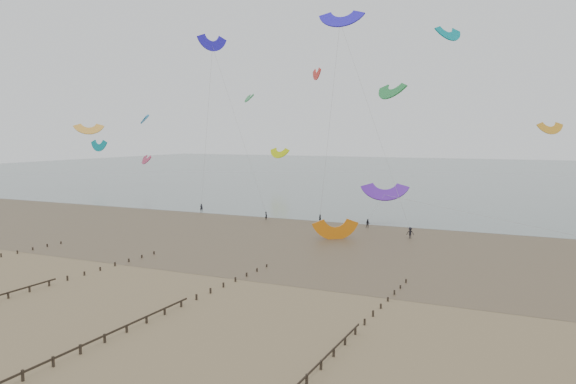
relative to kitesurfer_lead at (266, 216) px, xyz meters
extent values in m
plane|color=brown|center=(14.29, -47.25, -0.83)|extent=(500.00, 500.00, 0.00)
plane|color=#475654|center=(14.29, 152.75, -0.80)|extent=(500.00, 500.00, 0.00)
plane|color=#473A28|center=(14.29, -12.25, -0.81)|extent=(500.00, 500.00, 0.00)
ellipsoid|color=slate|center=(-3.71, -25.25, -0.82)|extent=(23.60, 14.36, 0.01)
ellipsoid|color=slate|center=(26.29, -9.25, -0.82)|extent=(33.64, 18.32, 0.01)
ellipsoid|color=slate|center=(-25.71, -7.25, -0.82)|extent=(26.95, 14.22, 0.01)
cube|color=black|center=(-17.71, -45.78, -0.59)|extent=(0.16, 0.16, 0.57)
cube|color=black|center=(-17.71, -43.15, -0.61)|extent=(0.16, 0.16, 0.54)
cube|color=black|center=(-17.71, -40.52, -0.62)|extent=(0.16, 0.16, 0.51)
cube|color=black|center=(-17.71, -37.88, -0.64)|extent=(0.16, 0.16, 0.48)
cube|color=black|center=(-17.71, -35.25, -0.65)|extent=(0.16, 0.16, 0.45)
cube|color=black|center=(0.29, -58.94, -0.52)|extent=(0.16, 0.16, 0.71)
cube|color=black|center=(0.29, -56.31, -0.53)|extent=(0.16, 0.16, 0.68)
cube|color=black|center=(0.29, -53.67, -0.55)|extent=(0.16, 0.16, 0.65)
cube|color=black|center=(0.29, -51.04, -0.56)|extent=(0.16, 0.16, 0.62)
cube|color=black|center=(0.29, -48.41, -0.58)|extent=(0.16, 0.16, 0.59)
cube|color=black|center=(0.29, -45.78, -0.59)|extent=(0.16, 0.16, 0.57)
cube|color=black|center=(0.29, -43.15, -0.61)|extent=(0.16, 0.16, 0.54)
cube|color=black|center=(0.29, -40.52, -0.62)|extent=(0.16, 0.16, 0.51)
cube|color=black|center=(0.29, -37.88, -0.64)|extent=(0.16, 0.16, 0.48)
cube|color=black|center=(0.29, -35.25, -0.65)|extent=(0.16, 0.16, 0.45)
cube|color=black|center=(18.29, -72.10, -0.45)|extent=(0.16, 0.16, 0.86)
cube|color=black|center=(18.29, -69.46, -0.46)|extent=(0.16, 0.16, 0.83)
cube|color=black|center=(18.29, -66.83, -0.48)|extent=(0.16, 0.16, 0.80)
cube|color=black|center=(18.29, -64.20, -0.49)|extent=(0.16, 0.16, 0.77)
cube|color=black|center=(18.29, -61.57, -0.51)|extent=(0.16, 0.16, 0.74)
cube|color=black|center=(18.29, -58.94, -0.52)|extent=(0.16, 0.16, 0.71)
cube|color=black|center=(18.29, -56.31, -0.53)|extent=(0.16, 0.16, 0.68)
cube|color=black|center=(18.29, -53.67, -0.55)|extent=(0.16, 0.16, 0.65)
cube|color=black|center=(18.29, -51.04, -0.56)|extent=(0.16, 0.16, 0.62)
cube|color=black|center=(18.29, -48.41, -0.58)|extent=(0.16, 0.16, 0.59)
cube|color=black|center=(18.29, -45.78, -0.59)|extent=(0.16, 0.16, 0.57)
cube|color=black|center=(18.29, -43.15, -0.61)|extent=(0.16, 0.16, 0.54)
cube|color=black|center=(18.29, -40.52, -0.62)|extent=(0.16, 0.16, 0.51)
cube|color=black|center=(18.29, -37.88, -0.64)|extent=(0.16, 0.16, 0.48)
cube|color=black|center=(18.29, -35.25, -0.65)|extent=(0.16, 0.16, 0.45)
cube|color=black|center=(18.29, -69.00, -0.21)|extent=(0.06, 32.50, 0.18)
cube|color=black|center=(36.29, -64.20, -0.49)|extent=(0.16, 0.16, 0.77)
cube|color=black|center=(36.29, -61.57, -0.51)|extent=(0.16, 0.16, 0.74)
cube|color=black|center=(36.29, -58.94, -0.52)|extent=(0.16, 0.16, 0.71)
cube|color=black|center=(36.29, -56.31, -0.53)|extent=(0.16, 0.16, 0.68)
cube|color=black|center=(36.29, -53.67, -0.55)|extent=(0.16, 0.16, 0.65)
cube|color=black|center=(36.29, -51.04, -0.56)|extent=(0.16, 0.16, 0.62)
cube|color=black|center=(36.29, -48.41, -0.58)|extent=(0.16, 0.16, 0.59)
cube|color=black|center=(36.29, -45.78, -0.59)|extent=(0.16, 0.16, 0.57)
cube|color=black|center=(36.29, -43.15, -0.61)|extent=(0.16, 0.16, 0.54)
cube|color=black|center=(36.29, -40.52, -0.62)|extent=(0.16, 0.16, 0.51)
cube|color=black|center=(36.29, -37.88, -0.64)|extent=(0.16, 0.16, 0.48)
cube|color=black|center=(36.29, -35.25, -0.65)|extent=(0.16, 0.16, 0.45)
imported|color=black|center=(0.00, 0.00, 0.00)|extent=(0.72, 0.66, 1.65)
imported|color=black|center=(11.41, 0.29, 0.05)|extent=(0.60, 1.09, 1.76)
imported|color=black|center=(30.50, -7.77, 0.11)|extent=(1.37, 1.03, 1.88)
imported|color=black|center=(-18.31, 4.44, 0.06)|extent=(0.77, 0.73, 1.78)
imported|color=black|center=(21.19, -0.79, -0.01)|extent=(0.97, 0.88, 1.63)
camera|label=1|loc=(50.73, -98.03, 16.24)|focal=35.00mm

